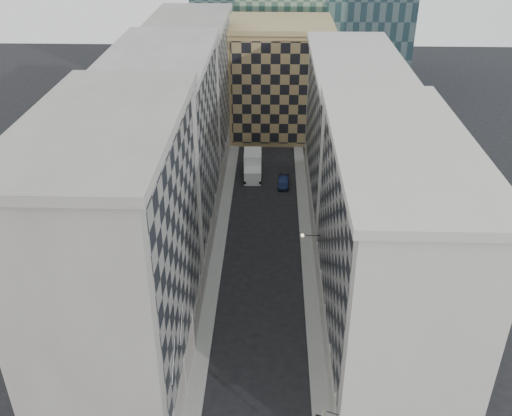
# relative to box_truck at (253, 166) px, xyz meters

# --- Properties ---
(sidewalk_west) EXTENTS (1.50, 100.00, 0.15)m
(sidewalk_west) POSITION_rel_box_truck_xyz_m (-3.36, -20.34, -1.43)
(sidewalk_west) COLOR gray
(sidewalk_west) RESTS_ON ground
(sidewalk_east) EXTENTS (1.50, 100.00, 0.15)m
(sidewalk_east) POSITION_rel_box_truck_xyz_m (7.14, -20.34, -1.43)
(sidewalk_east) COLOR gray
(sidewalk_east) RESTS_ON ground
(bldg_left_a) EXTENTS (10.80, 22.80, 23.70)m
(bldg_left_a) POSITION_rel_box_truck_xyz_m (-8.99, -39.34, 10.32)
(bldg_left_a) COLOR gray
(bldg_left_a) RESTS_ON ground
(bldg_left_b) EXTENTS (10.80, 22.80, 22.70)m
(bldg_left_b) POSITION_rel_box_truck_xyz_m (-8.99, -17.34, 9.82)
(bldg_left_b) COLOR gray
(bldg_left_b) RESTS_ON ground
(bldg_left_c) EXTENTS (10.80, 22.80, 21.70)m
(bldg_left_c) POSITION_rel_box_truck_xyz_m (-8.99, 4.66, 9.32)
(bldg_left_c) COLOR gray
(bldg_left_c) RESTS_ON ground
(bldg_right_a) EXTENTS (10.80, 26.80, 20.70)m
(bldg_right_a) POSITION_rel_box_truck_xyz_m (12.77, -35.34, 8.82)
(bldg_right_a) COLOR beige
(bldg_right_a) RESTS_ON ground
(bldg_right_b) EXTENTS (10.80, 28.80, 19.70)m
(bldg_right_b) POSITION_rel_box_truck_xyz_m (12.78, -8.34, 8.35)
(bldg_right_b) COLOR beige
(bldg_right_b) RESTS_ON ground
(tan_block) EXTENTS (16.80, 14.80, 18.80)m
(tan_block) POSITION_rel_box_truck_xyz_m (3.89, 17.56, 7.93)
(tan_block) COLOR tan
(tan_block) RESTS_ON ground
(flagpoles_left) EXTENTS (0.10, 6.33, 2.33)m
(flagpoles_left) POSITION_rel_box_truck_xyz_m (-4.01, -44.34, 6.50)
(flagpoles_left) COLOR gray
(flagpoles_left) RESTS_ON ground
(bracket_lamp) EXTENTS (1.98, 0.36, 0.36)m
(bracket_lamp) POSITION_rel_box_truck_xyz_m (6.27, -26.34, 4.70)
(bracket_lamp) COLOR black
(bracket_lamp) RESTS_ON ground
(box_truck) EXTENTS (2.73, 6.35, 3.45)m
(box_truck) POSITION_rel_box_truck_xyz_m (0.00, 0.00, 0.00)
(box_truck) COLOR white
(box_truck) RESTS_ON ground
(dark_car) EXTENTS (1.54, 4.14, 1.35)m
(dark_car) POSITION_rel_box_truck_xyz_m (4.53, -3.15, -0.83)
(dark_car) COLOR #101B3C
(dark_car) RESTS_ON ground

